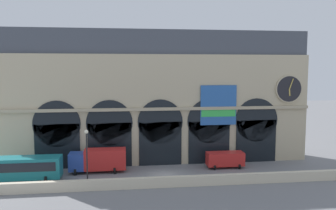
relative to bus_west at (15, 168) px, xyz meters
name	(u,v)px	position (x,y,z in m)	size (l,w,h in m)	color
ground_plane	(164,175)	(18.49, 0.46, -1.78)	(200.00, 200.00, 0.00)	slate
quay_parapet_wall	(169,182)	(18.49, -4.08, -1.17)	(90.00, 0.70, 1.23)	beige
station_building	(159,99)	(18.52, 7.65, 7.67)	(44.57, 4.82, 19.51)	#BCAD8C
bus_west	(15,168)	(0.00, 0.00, 0.00)	(11.00, 3.25, 3.10)	#19727A
box_truck_midwest	(99,160)	(9.85, 3.04, -0.08)	(7.50, 2.91, 3.12)	#28479E
van_mideast	(225,159)	(27.39, 2.90, -0.54)	(5.20, 2.48, 2.20)	red
street_lamp_quayside	(87,151)	(8.99, -3.28, 2.63)	(0.44, 0.44, 6.90)	black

